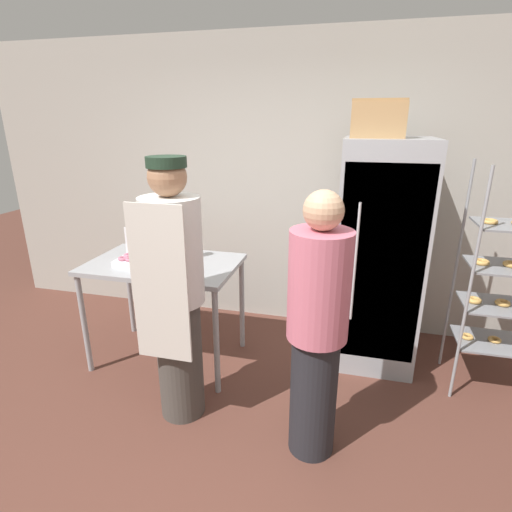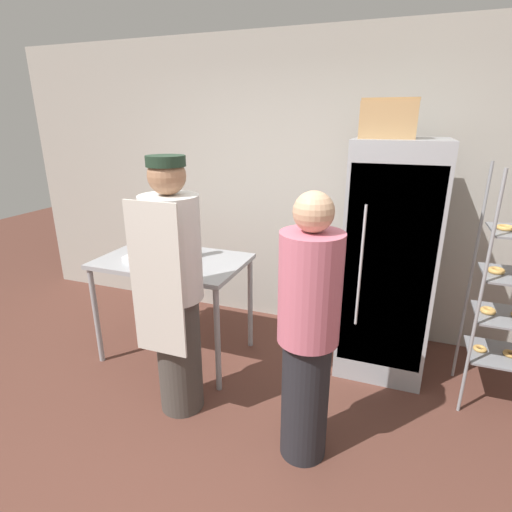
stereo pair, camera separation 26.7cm
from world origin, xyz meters
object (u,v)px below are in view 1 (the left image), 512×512
at_px(baking_rack, 507,285).
at_px(blender_pitcher, 183,244).
at_px(person_baker, 175,292).
at_px(person_customer, 317,330).
at_px(donut_box, 134,259).
at_px(refrigerator, 379,257).
at_px(cardboard_storage_box, 378,119).

height_order(baking_rack, blender_pitcher, baking_rack).
distance_m(person_baker, person_customer, 0.94).
distance_m(donut_box, person_customer, 1.63).
relative_size(refrigerator, person_customer, 1.13).
bearing_deg(person_customer, baking_rack, 37.44).
bearing_deg(person_customer, cardboard_storage_box, 76.69).
relative_size(baking_rack, blender_pitcher, 5.93).
distance_m(baking_rack, cardboard_storage_box, 1.51).
height_order(baking_rack, cardboard_storage_box, cardboard_storage_box).
height_order(refrigerator, baking_rack, refrigerator).
xyz_separation_m(cardboard_storage_box, person_baker, (-1.19, -1.02, -1.06)).
distance_m(baking_rack, person_customer, 1.59).
bearing_deg(refrigerator, blender_pitcher, -167.77).
xyz_separation_m(donut_box, cardboard_storage_box, (1.78, 0.52, 1.05)).
xyz_separation_m(blender_pitcher, cardboard_storage_box, (1.45, 0.30, 0.97)).
bearing_deg(cardboard_storage_box, person_baker, -139.55).
distance_m(blender_pitcher, cardboard_storage_box, 1.77).
height_order(refrigerator, cardboard_storage_box, cardboard_storage_box).
xyz_separation_m(baking_rack, person_customer, (-1.26, -0.96, -0.01)).
relative_size(donut_box, person_baker, 0.15).
height_order(donut_box, person_baker, person_baker).
distance_m(baking_rack, person_baker, 2.35).
xyz_separation_m(person_baker, person_customer, (0.93, -0.11, -0.09)).
bearing_deg(baking_rack, refrigerator, 167.39).
bearing_deg(person_baker, person_customer, -6.61).
bearing_deg(person_baker, blender_pitcher, 109.59).
height_order(baking_rack, person_baker, person_baker).
xyz_separation_m(refrigerator, blender_pitcher, (-1.55, -0.34, 0.09)).
height_order(cardboard_storage_box, person_baker, cardboard_storage_box).
relative_size(refrigerator, donut_box, 6.85).
bearing_deg(refrigerator, person_customer, -107.74).
bearing_deg(refrigerator, cardboard_storage_box, -159.66).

